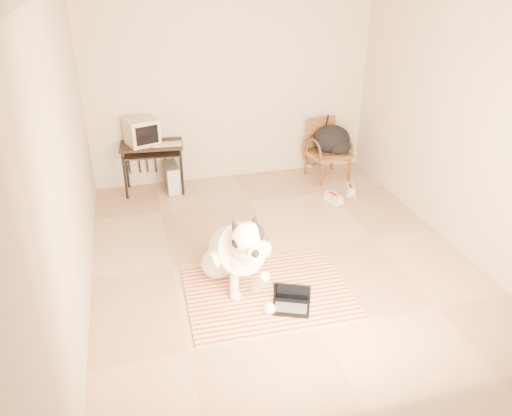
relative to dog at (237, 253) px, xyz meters
name	(u,v)px	position (x,y,z in m)	size (l,w,h in m)	color
floor	(277,252)	(0.56, 0.46, -0.37)	(4.50, 4.50, 0.00)	tan
wall_back	(232,86)	(0.56, 2.71, 0.98)	(4.50, 4.50, 0.00)	#BEAF9B
wall_front	(388,256)	(0.56, -1.79, 0.98)	(4.50, 4.50, 0.00)	#BEAF9B
wall_left	(69,156)	(-1.44, 0.46, 0.98)	(4.50, 4.50, 0.00)	#BEAF9B
wall_right	(455,122)	(2.56, 0.46, 0.98)	(4.50, 4.50, 0.00)	#BEAF9B
rug	(268,293)	(0.25, -0.24, -0.36)	(1.62, 1.25, 0.02)	red
dog	(237,253)	(0.00, 0.00, 0.00)	(0.62, 1.27, 0.94)	white
laptop	(291,301)	(0.40, -0.51, -0.29)	(0.42, 0.37, 0.25)	black
computer_desk	(152,151)	(-0.62, 2.44, 0.23)	(0.87, 0.53, 0.69)	black
crt_monitor	(142,132)	(-0.73, 2.49, 0.50)	(0.49, 0.47, 0.35)	#B3A98C
desk_keyboard	(167,144)	(-0.42, 2.36, 0.34)	(0.39, 0.14, 0.03)	#B3A98C
pc_tower	(172,178)	(-0.39, 2.40, -0.18)	(0.19, 0.42, 0.39)	#4B4B4E
rattan_chair	(327,149)	(1.88, 2.34, 0.05)	(0.64, 0.63, 0.84)	brown
backpack	(333,141)	(1.94, 2.27, 0.20)	(0.55, 0.49, 0.41)	black
sneaker_left	(334,198)	(1.67, 1.50, -0.32)	(0.19, 0.32, 0.11)	white
sneaker_right	(350,189)	(2.01, 1.70, -0.33)	(0.19, 0.30, 0.10)	white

